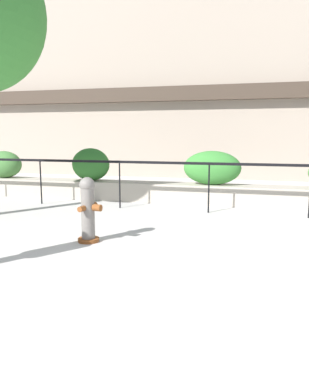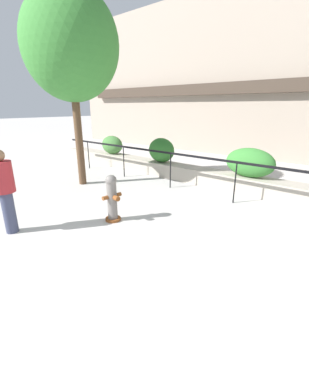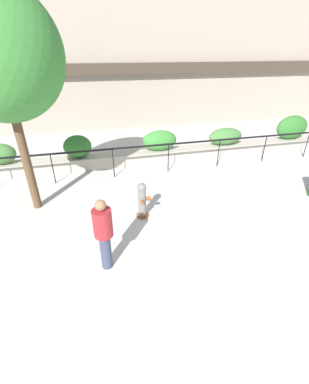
# 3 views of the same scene
# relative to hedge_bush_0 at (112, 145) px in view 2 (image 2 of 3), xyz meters

# --- Properties ---
(ground_plane) EXTENTS (120.00, 120.00, 0.00)m
(ground_plane) POSITION_rel_hedge_bush_0_xyz_m (6.17, -6.00, -0.89)
(ground_plane) COLOR #BCB7B2
(planter_wall_low) EXTENTS (18.00, 0.70, 0.50)m
(planter_wall_low) POSITION_rel_hedge_bush_0_xyz_m (6.17, 0.00, -0.64)
(planter_wall_low) COLOR #ADA393
(planter_wall_low) RESTS_ON ground
(fence_railing_segment) EXTENTS (15.00, 0.05, 1.15)m
(fence_railing_segment) POSITION_rel_hedge_bush_0_xyz_m (6.17, -1.10, 0.12)
(fence_railing_segment) COLOR black
(fence_railing_segment) RESTS_ON ground
(hedge_bush_0) EXTENTS (1.10, 0.70, 0.79)m
(hedge_bush_0) POSITION_rel_hedge_bush_0_xyz_m (0.00, 0.00, 0.00)
(hedge_bush_0) COLOR #427538
(hedge_bush_0) RESTS_ON planter_wall_low
(hedge_bush_1) EXTENTS (1.08, 0.70, 0.90)m
(hedge_bush_1) POSITION_rel_hedge_bush_0_xyz_m (2.78, 0.00, 0.05)
(hedge_bush_1) COLOR #2D6B28
(hedge_bush_1) RESTS_ON planter_wall_low
(hedge_bush_2) EXTENTS (1.46, 0.69, 0.86)m
(hedge_bush_2) POSITION_rel_hedge_bush_0_xyz_m (6.11, 0.00, 0.04)
(hedge_bush_2) COLOR #387F33
(hedge_bush_2) RESTS_ON planter_wall_low
(fire_hydrant) EXTENTS (0.45, 0.48, 1.08)m
(fire_hydrant) POSITION_rel_hedge_bush_0_xyz_m (4.53, -3.97, -0.34)
(fire_hydrant) COLOR brown
(fire_hydrant) RESTS_ON ground
(street_tree) EXTENTS (2.97, 2.68, 5.74)m
(street_tree) POSITION_rel_hedge_bush_0_xyz_m (1.48, -2.65, 3.26)
(street_tree) COLOR brown
(street_tree) RESTS_ON ground
(pedestrian) EXTENTS (0.56, 0.56, 1.73)m
(pedestrian) POSITION_rel_hedge_bush_0_xyz_m (3.35, -5.71, 0.09)
(pedestrian) COLOR #383D56
(pedestrian) RESTS_ON ground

